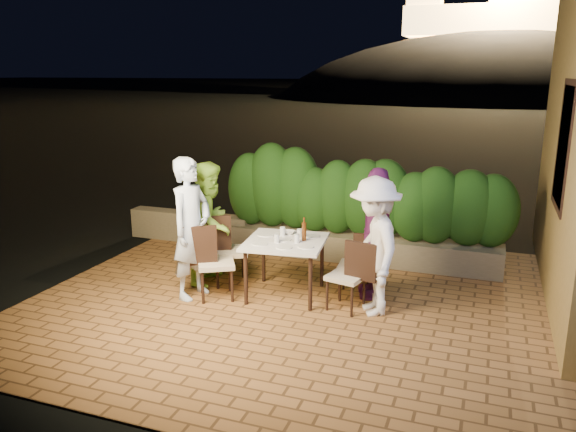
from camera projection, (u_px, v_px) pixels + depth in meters
The scene contains 30 objects.
ground at pixel (301, 318), 6.75m from camera, with size 400.00×400.00×0.00m, color black.
terrace_floor at pixel (313, 306), 7.22m from camera, with size 7.00×6.00×0.15m, color #8F5E2E.
window_pane at pixel (566, 146), 6.68m from camera, with size 0.08×1.00×1.40m, color black.
window_frame at pixel (565, 146), 6.68m from camera, with size 0.06×1.15×1.55m, color black.
planter at pixel (360, 247), 8.72m from camera, with size 4.20×0.55×0.40m, color #716648.
hedge at pixel (362, 200), 8.54m from camera, with size 4.00×0.70×1.10m, color #194011, non-canonical shape.
parapet at pixel (190, 227), 9.70m from camera, with size 2.20×0.30×0.50m, color #716648.
hill at pixel (493, 135), 61.68m from camera, with size 52.00×40.00×22.00m, color black.
dining_table at pixel (285, 268), 7.30m from camera, with size 1.00×1.00×0.75m, color white, non-canonical shape.
plate_nw at pixel (260, 244), 7.05m from camera, with size 0.20×0.20×0.01m, color white.
plate_sw at pixel (266, 234), 7.45m from camera, with size 0.22×0.22×0.01m, color white.
plate_ne at pixel (306, 247), 6.94m from camera, with size 0.20×0.20×0.01m, color white.
plate_se at pixel (312, 236), 7.37m from camera, with size 0.20×0.20×0.01m, color white.
plate_centre at pixel (283, 240), 7.22m from camera, with size 0.20×0.20×0.01m, color white.
plate_front at pixel (284, 247), 6.91m from camera, with size 0.20×0.20×0.01m, color white.
glass_nw at pixel (277, 238), 7.10m from camera, with size 0.07×0.07×0.11m, color silver.
glass_sw at pixel (283, 231), 7.39m from camera, with size 0.07×0.07×0.12m, color silver.
glass_ne at pixel (297, 238), 7.10m from camera, with size 0.07×0.07×0.11m, color silver.
glass_se at pixel (300, 233), 7.32m from camera, with size 0.07×0.07×0.12m, color silver.
beer_bottle at pixel (304, 229), 7.17m from camera, with size 0.06×0.06×0.31m, color #4A250C, non-canonical shape.
bowl at pixel (289, 232), 7.49m from camera, with size 0.16×0.16×0.04m, color white.
chair_left_front at pixel (216, 262), 7.20m from camera, with size 0.45×0.45×0.97m, color black, non-canonical shape.
chair_left_back at pixel (230, 250), 7.69m from camera, with size 0.45×0.45×0.97m, color black, non-canonical shape.
chair_right_front at pixel (346, 275), 6.86m from camera, with size 0.41×0.41×0.89m, color black, non-canonical shape.
chair_right_back at pixel (354, 264), 7.30m from camera, with size 0.39×0.39×0.84m, color black, non-canonical shape.
diner_blue at pixel (191, 228), 7.15m from camera, with size 0.67×0.44×1.83m, color #C3DBFB.
diner_green at pixel (211, 223), 7.70m from camera, with size 0.82×0.64×1.69m, color #A3E347.
diner_white at pixel (374, 246), 6.66m from camera, with size 1.09×0.62×1.68m, color white.
diner_purple at pixel (377, 233), 7.18m from camera, with size 1.00×0.42×1.70m, color #6A2365.
parapet_lamp at pixel (204, 210), 9.53m from camera, with size 0.10×0.10×0.14m, color orange.
Camera 1 is at (1.98, -5.91, 2.86)m, focal length 35.00 mm.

